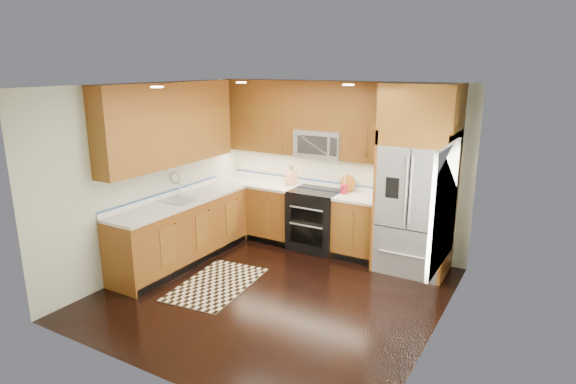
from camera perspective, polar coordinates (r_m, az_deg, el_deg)
The scene contains 16 objects.
ground at distance 6.29m, azimuth -1.70°, elevation -11.86°, with size 4.00×4.00×0.00m, color black.
wall_back at distance 7.55m, azimuth 6.25°, elevation 3.09°, with size 4.00×0.02×2.60m, color silver.
wall_left at distance 7.06m, azimuth -15.72°, elevation 1.79°, with size 0.02×4.00×2.60m, color silver.
wall_right at distance 5.10m, azimuth 17.69°, elevation -3.31°, with size 0.02×4.00×2.60m, color silver.
window at distance 5.27m, azimuth 18.02°, elevation -1.64°, with size 0.04×1.10×1.30m.
base_cabinets at distance 7.45m, azimuth -6.16°, elevation -3.85°, with size 2.85×3.00×0.90m.
countertop at distance 7.32m, azimuth -4.82°, elevation -0.30°, with size 2.86×3.01×0.04m.
upper_cabinets at distance 7.21m, azimuth -5.09°, elevation 8.40°, with size 2.85×3.00×1.15m.
range at distance 7.58m, azimuth 3.32°, elevation -3.31°, with size 0.76×0.67×0.95m.
microwave at distance 7.41m, azimuth 3.91°, elevation 5.75°, with size 0.76×0.40×0.42m.
refrigerator at distance 6.79m, azimuth 15.03°, elevation 1.36°, with size 0.98×0.75×2.60m.
sink_faucet at distance 7.11m, azimuth -12.75°, elevation -0.48°, with size 0.54×0.44×0.37m.
rug at distance 6.58m, azimuth -8.46°, elevation -10.74°, with size 0.84×1.40×0.01m, color black.
knife_block at distance 7.75m, azimuth 0.41°, elevation 1.74°, with size 0.17×0.19×0.32m.
utensil_crock at distance 7.28m, azimuth 6.65°, elevation 0.56°, with size 0.14×0.14×0.30m.
cutting_board at distance 7.44m, azimuth 7.08°, elevation 0.10°, with size 0.27×0.27×0.02m, color brown.
Camera 1 is at (2.98, -4.77, 2.83)m, focal length 30.00 mm.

